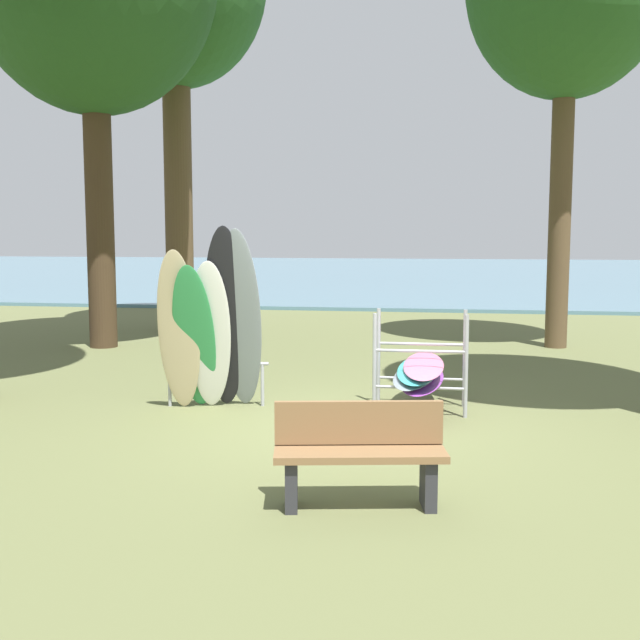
# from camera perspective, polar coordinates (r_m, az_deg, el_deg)

# --- Properties ---
(ground_plane) EXTENTS (80.00, 80.00, 0.00)m
(ground_plane) POSITION_cam_1_polar(r_m,az_deg,el_deg) (9.15, 1.16, -7.81)
(ground_plane) COLOR #60663D
(lake_water) EXTENTS (80.00, 36.00, 0.10)m
(lake_water) POSITION_cam_1_polar(r_m,az_deg,el_deg) (39.74, 7.00, 3.34)
(lake_water) COLOR slate
(lake_water) RESTS_ON ground
(leaning_board_pile) EXTENTS (1.34, 0.88, 2.32)m
(leaning_board_pile) POSITION_cam_1_polar(r_m,az_deg,el_deg) (9.96, -7.81, -0.60)
(leaning_board_pile) COLOR #C6B289
(leaning_board_pile) RESTS_ON ground
(board_storage_rack) EXTENTS (1.15, 2.13, 1.25)m
(board_storage_rack) POSITION_cam_1_polar(r_m,az_deg,el_deg) (10.02, 7.18, -3.68)
(board_storage_rack) COLOR #9EA0A5
(board_storage_rack) RESTS_ON ground
(park_bench) EXTENTS (1.45, 0.65, 0.85)m
(park_bench) POSITION_cam_1_polar(r_m,az_deg,el_deg) (6.61, 2.86, -9.43)
(park_bench) COLOR #2D2D33
(park_bench) RESTS_ON ground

